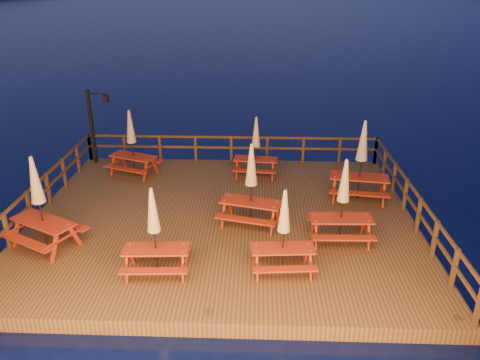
{
  "coord_description": "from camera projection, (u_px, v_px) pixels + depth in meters",
  "views": [
    {
      "loc": [
        1.05,
        -13.12,
        7.41
      ],
      "look_at": [
        0.52,
        0.6,
        1.42
      ],
      "focal_mm": 35.0,
      "sensor_mm": 36.0,
      "label": 1
    }
  ],
  "objects": [
    {
      "name": "picnic_table_6",
      "position": [
        256.0,
        146.0,
        17.45
      ],
      "size": [
        1.75,
        1.49,
        2.32
      ],
      "rotation": [
        0.0,
        0.0,
        -0.1
      ],
      "color": "#9A210E",
      "rests_on": "deck"
    },
    {
      "name": "lamp_post",
      "position": [
        95.0,
        120.0,
        18.5
      ],
      "size": [
        0.85,
        0.18,
        3.0
      ],
      "color": "black",
      "rests_on": "deck"
    },
    {
      "name": "deck_piles",
      "position": [
        223.0,
        236.0,
        15.14
      ],
      "size": [
        11.44,
        9.44,
        1.4
      ],
      "color": "#392812",
      "rests_on": "ground"
    },
    {
      "name": "picnic_table_2",
      "position": [
        132.0,
        142.0,
        17.52
      ],
      "size": [
        2.18,
        2.0,
        2.54
      ],
      "rotation": [
        0.0,
        0.0,
        -0.37
      ],
      "color": "#9A210E",
      "rests_on": "deck"
    },
    {
      "name": "railing",
      "position": [
        226.0,
        173.0,
        16.18
      ],
      "size": [
        11.8,
        9.75,
        1.1
      ],
      "color": "#392812",
      "rests_on": "deck"
    },
    {
      "name": "deck",
      "position": [
        223.0,
        222.0,
        14.94
      ],
      "size": [
        12.0,
        10.0,
        0.4
      ],
      "primitive_type": "cube",
      "color": "#473016",
      "rests_on": "ground"
    },
    {
      "name": "ground",
      "position": [
        223.0,
        228.0,
        15.02
      ],
      "size": [
        500.0,
        500.0,
        0.0
      ],
      "primitive_type": "plane",
      "color": "black",
      "rests_on": "ground"
    },
    {
      "name": "picnic_table_7",
      "position": [
        39.0,
        201.0,
        12.68
      ],
      "size": [
        2.39,
        2.25,
        2.7
      ],
      "rotation": [
        0.0,
        0.0,
        -0.48
      ],
      "color": "#9A210E",
      "rests_on": "deck"
    },
    {
      "name": "picnic_table_4",
      "position": [
        284.0,
        230.0,
        11.66
      ],
      "size": [
        1.71,
        1.44,
        2.3
      ],
      "rotation": [
        0.0,
        0.0,
        0.08
      ],
      "color": "#9A210E",
      "rests_on": "deck"
    },
    {
      "name": "picnic_table_3",
      "position": [
        343.0,
        200.0,
        12.98
      ],
      "size": [
        1.8,
        1.5,
        2.52
      ],
      "rotation": [
        0.0,
        0.0,
        0.03
      ],
      "color": "#9A210E",
      "rests_on": "deck"
    },
    {
      "name": "picnic_table_1",
      "position": [
        361.0,
        159.0,
        15.51
      ],
      "size": [
        2.15,
        1.86,
        2.77
      ],
      "rotation": [
        0.0,
        0.0,
        -0.15
      ],
      "color": "#9A210E",
      "rests_on": "deck"
    },
    {
      "name": "picnic_table_5",
      "position": [
        154.0,
        230.0,
        11.57
      ],
      "size": [
        1.74,
        1.46,
        2.39
      ],
      "rotation": [
        0.0,
        0.0,
        0.05
      ],
      "color": "#9A210E",
      "rests_on": "deck"
    },
    {
      "name": "picnic_table_0",
      "position": [
        251.0,
        184.0,
        13.87
      ],
      "size": [
        2.15,
        1.92,
        2.62
      ],
      "rotation": [
        0.0,
        0.0,
        -0.26
      ],
      "color": "#9A210E",
      "rests_on": "deck"
    }
  ]
}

